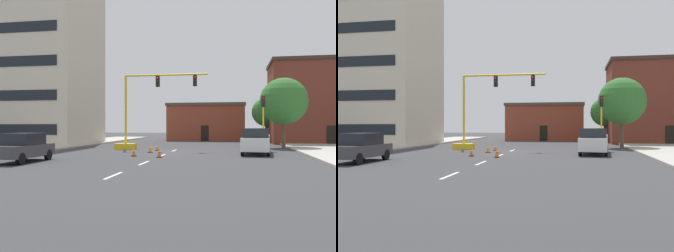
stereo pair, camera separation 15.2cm
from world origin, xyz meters
TOP-DOWN VIEW (x-y plane):
  - ground_plane at (0.00, 0.00)m, footprint 160.00×160.00m
  - sidewalk_left at (-13.34, 8.00)m, footprint 6.00×56.00m
  - sidewalk_right at (13.34, 8.00)m, footprint 6.00×56.00m
  - lane_stripe_seg_0 at (0.00, -14.00)m, footprint 0.16×2.40m
  - lane_stripe_seg_1 at (0.00, -8.50)m, footprint 0.16×2.40m
  - lane_stripe_seg_2 at (0.00, -3.00)m, footprint 0.16×2.40m
  - lane_stripe_seg_3 at (0.00, 2.50)m, footprint 0.16×2.40m
  - building_tall_left at (-17.76, 11.31)m, footprint 12.67×11.70m
  - building_brick_center at (1.10, 26.98)m, footprint 11.38×9.30m
  - building_row_right at (16.04, 18.77)m, footprint 13.04×8.54m
  - traffic_signal_gantry at (-3.57, 3.09)m, footprint 8.41×1.20m
  - traffic_light_pole_right at (7.74, 4.30)m, footprint 0.32×0.47m
  - tree_right_far at (9.40, 21.27)m, footprint 3.83×3.83m
  - tree_right_mid at (9.97, 8.13)m, footprint 4.62×4.62m
  - pickup_truck_white at (6.84, -0.65)m, footprint 2.48×5.56m
  - sedan_dark_gray_near_left at (-7.29, -9.26)m, footprint 1.87×4.50m
  - traffic_cone_roadside_a at (0.12, -4.62)m, footprint 0.36×0.36m
  - traffic_cone_roadside_b at (-1.51, -0.31)m, footprint 0.36×0.36m
  - traffic_cone_roadside_c at (-1.86, -4.03)m, footprint 0.36×0.36m
  - traffic_cone_roadside_d at (-1.41, 1.96)m, footprint 0.36×0.36m

SIDE VIEW (x-z plane):
  - ground_plane at x=0.00m, z-range 0.00..0.00m
  - lane_stripe_seg_0 at x=0.00m, z-range 0.00..0.01m
  - lane_stripe_seg_1 at x=0.00m, z-range 0.00..0.01m
  - lane_stripe_seg_2 at x=0.00m, z-range 0.00..0.01m
  - lane_stripe_seg_3 at x=0.00m, z-range 0.00..0.01m
  - sidewalk_left at x=-13.34m, z-range 0.00..0.14m
  - sidewalk_right at x=13.34m, z-range 0.00..0.14m
  - traffic_cone_roadside_d at x=-1.41m, z-range -0.01..0.58m
  - traffic_cone_roadside_c at x=-1.86m, z-range -0.01..0.63m
  - traffic_cone_roadside_b at x=-1.51m, z-range -0.01..0.64m
  - traffic_cone_roadside_a at x=0.12m, z-range -0.01..0.65m
  - sedan_dark_gray_near_left at x=-7.29m, z-range 0.02..1.76m
  - pickup_truck_white at x=6.84m, z-range -0.02..1.97m
  - traffic_signal_gantry at x=-3.57m, z-range -1.21..5.62m
  - building_brick_center at x=1.10m, z-range 0.01..5.46m
  - traffic_light_pole_right at x=7.74m, z-range 1.13..5.93m
  - tree_right_far at x=9.40m, z-range 1.03..6.96m
  - tree_right_mid at x=9.97m, z-range 1.13..8.02m
  - building_row_right at x=16.04m, z-range 0.01..10.18m
  - building_tall_left at x=-17.76m, z-range 0.01..21.74m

